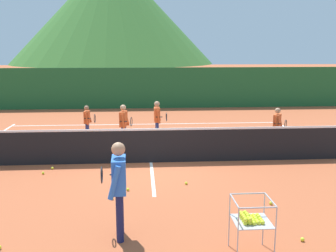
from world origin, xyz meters
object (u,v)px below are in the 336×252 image
object	(u,v)px
student_1	(124,122)
tennis_ball_1	(128,189)
ball_cart	(251,219)
student_3	(277,124)
tennis_ball_4	(271,203)
tennis_ball_10	(43,173)
instructor	(119,181)
tennis_net	(151,145)
tennis_ball_8	(52,168)
student_0	(87,119)
tennis_ball_9	(112,198)
student_2	(157,117)
tennis_ball_7	(186,183)
tennis_ball_11	(302,239)

from	to	relation	value
student_1	tennis_ball_1	distance (m)	4.04
ball_cart	student_3	bearing A→B (deg)	67.42
student_1	tennis_ball_4	distance (m)	5.93
student_1	ball_cart	distance (m)	7.18
ball_cart	tennis_ball_10	size ratio (longest dim) A/B	13.22
instructor	tennis_net	bearing A→B (deg)	81.45
tennis_ball_8	tennis_ball_10	world-z (taller)	same
tennis_net	ball_cart	xyz separation A→B (m)	(1.38, -5.04, 0.09)
student_0	tennis_ball_8	bearing A→B (deg)	-98.95
tennis_net	tennis_ball_10	bearing A→B (deg)	-163.14
tennis_ball_4	tennis_ball_9	world-z (taller)	same
tennis_net	student_0	distance (m)	3.54
student_2	tennis_ball_7	xyz separation A→B (m)	(0.48, -4.34, -0.79)
student_2	tennis_ball_9	distance (m)	5.35
student_1	tennis_ball_4	world-z (taller)	student_1
tennis_ball_7	tennis_ball_10	bearing A→B (deg)	164.15
student_0	tennis_ball_9	world-z (taller)	student_0
tennis_ball_1	tennis_ball_10	bearing A→B (deg)	148.81
tennis_ball_10	tennis_ball_11	bearing A→B (deg)	-36.92
instructor	tennis_ball_9	size ratio (longest dim) A/B	24.35
ball_cart	tennis_ball_4	xyz separation A→B (m)	(0.98, 1.89, -0.56)
tennis_ball_1	instructor	bearing A→B (deg)	-91.87
tennis_ball_1	student_1	bearing A→B (deg)	93.34
tennis_ball_1	tennis_ball_8	distance (m)	2.66
tennis_ball_4	tennis_ball_9	distance (m)	3.30
student_2	instructor	bearing A→B (deg)	-97.85
tennis_net	tennis_ball_8	world-z (taller)	tennis_net
ball_cart	tennis_ball_1	bearing A→B (deg)	124.25
tennis_ball_4	tennis_ball_8	bearing A→B (deg)	151.39
student_1	student_2	bearing A→B (deg)	32.55
student_2	tennis_ball_4	bearing A→B (deg)	-69.87
tennis_ball_1	tennis_ball_4	distance (m)	3.11
instructor	student_2	size ratio (longest dim) A/B	1.20
ball_cart	tennis_ball_4	bearing A→B (deg)	62.57
student_2	tennis_ball_11	size ratio (longest dim) A/B	20.24
student_2	tennis_ball_1	distance (m)	4.80
student_2	ball_cart	size ratio (longest dim) A/B	1.53
student_1	tennis_ball_8	size ratio (longest dim) A/B	20.19
student_0	tennis_ball_4	size ratio (longest dim) A/B	17.70
student_0	tennis_ball_8	distance (m)	3.39
tennis_net	student_2	bearing A→B (deg)	83.35
tennis_net	tennis_ball_11	size ratio (longest dim) A/B	159.33
student_1	tennis_ball_10	size ratio (longest dim) A/B	20.19
instructor	tennis_ball_10	bearing A→B (deg)	121.12
student_1	tennis_ball_7	bearing A→B (deg)	-66.50
student_1	tennis_ball_8	world-z (taller)	student_1
instructor	tennis_ball_9	distance (m)	1.94
instructor	tennis_ball_4	bearing A→B (deg)	21.31
student_0	student_1	world-z (taller)	student_1
tennis_net	student_1	distance (m)	2.00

